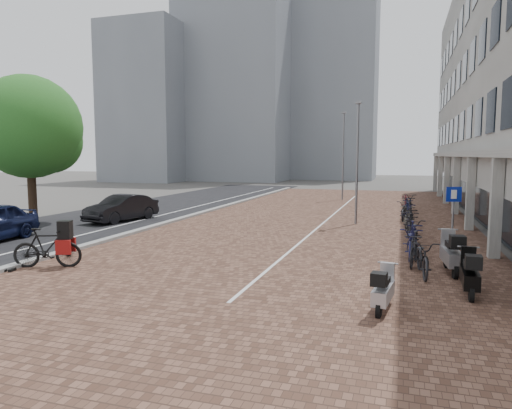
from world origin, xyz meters
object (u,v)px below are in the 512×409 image
(scooter_back, at_px, (383,289))
(hero_bike, at_px, (47,247))
(scooter_front, at_px, (451,253))
(scooter_mid, at_px, (470,273))
(parking_sign, at_px, (453,211))
(car_dark, at_px, (122,208))

(scooter_back, bearing_deg, hero_bike, -178.65)
(scooter_front, bearing_deg, hero_bike, -170.92)
(scooter_front, relative_size, scooter_mid, 1.09)
(hero_bike, relative_size, parking_sign, 0.89)
(hero_bike, height_order, scooter_front, hero_bike)
(car_dark, height_order, scooter_front, car_dark)
(parking_sign, bearing_deg, scooter_mid, -105.12)
(scooter_mid, relative_size, parking_sign, 0.70)
(car_dark, xyz_separation_m, parking_sign, (15.32, -4.05, 0.89))
(scooter_mid, xyz_separation_m, scooter_back, (-1.94, -1.79, -0.07))
(scooter_front, distance_m, scooter_mid, 2.11)
(hero_bike, xyz_separation_m, scooter_back, (9.77, -0.97, -0.14))
(hero_bike, bearing_deg, scooter_back, -116.03)
(scooter_back, distance_m, parking_sign, 6.59)
(hero_bike, relative_size, scooter_front, 1.17)
(scooter_mid, distance_m, parking_sign, 4.53)
(car_dark, xyz_separation_m, scooter_back, (13.38, -10.25, -0.18))
(scooter_mid, height_order, parking_sign, parking_sign)
(hero_bike, distance_m, scooter_back, 9.82)
(parking_sign, bearing_deg, scooter_back, -122.45)
(scooter_mid, bearing_deg, scooter_front, 98.12)
(scooter_mid, bearing_deg, scooter_back, -135.11)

